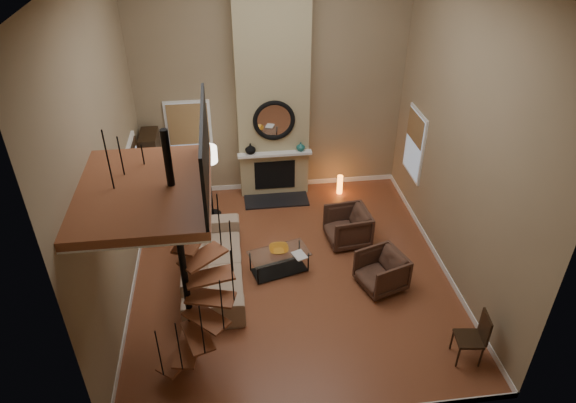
{
  "coord_description": "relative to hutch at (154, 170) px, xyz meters",
  "views": [
    {
      "loc": [
        -1.03,
        -7.66,
        6.73
      ],
      "look_at": [
        0.0,
        0.4,
        1.4
      ],
      "focal_mm": 32.36,
      "sensor_mm": 36.0,
      "label": 1
    }
  ],
  "objects": [
    {
      "name": "entry_door",
      "position": [
        -0.21,
        -0.96,
        0.1
      ],
      "size": [
        0.1,
        1.05,
        2.16
      ],
      "color": "white",
      "rests_on": "ground"
    },
    {
      "name": "chimney_breast",
      "position": [
        2.74,
        0.3,
        1.8
      ],
      "size": [
        1.6,
        0.38,
        5.5
      ],
      "primitive_type": "cube",
      "color": "tan",
      "rests_on": "ground"
    },
    {
      "name": "armchair_near",
      "position": [
        4.14,
        -1.88,
        -0.6
      ],
      "size": [
        0.94,
        0.92,
        0.78
      ],
      "primitive_type": "imported",
      "rotation": [
        0.0,
        0.0,
        -1.46
      ],
      "color": "#492E21",
      "rests_on": "ground"
    },
    {
      "name": "accent_lamp",
      "position": [
        4.3,
        -0.04,
        -0.7
      ],
      "size": [
        0.13,
        0.13,
        0.47
      ],
      "primitive_type": "cylinder",
      "color": "orange",
      "rests_on": "ground"
    },
    {
      "name": "side_chair",
      "position": [
        5.34,
        -5.2,
        -0.42
      ],
      "size": [
        0.47,
        0.45,
        0.92
      ],
      "color": "black",
      "rests_on": "ground"
    },
    {
      "name": "mirror_frame",
      "position": [
        2.74,
        0.08,
        1.0
      ],
      "size": [
        0.94,
        0.1,
        0.94
      ],
      "primitive_type": "torus",
      "rotation": [
        1.57,
        0.0,
        0.0
      ],
      "color": "black",
      "rests_on": "chimney_breast"
    },
    {
      "name": "window_back",
      "position": [
        0.84,
        0.46,
        0.67
      ],
      "size": [
        1.02,
        0.06,
        1.52
      ],
      "color": "white",
      "rests_on": "back_wall"
    },
    {
      "name": "bowl",
      "position": [
        2.53,
        -2.64,
        -0.45
      ],
      "size": [
        0.37,
        0.37,
        0.09
      ],
      "primitive_type": "imported",
      "color": "orange",
      "rests_on": "coffee_table"
    },
    {
      "name": "loft",
      "position": [
        0.7,
        -4.56,
        2.29
      ],
      "size": [
        1.7,
        2.2,
        1.09
      ],
      "color": "brown",
      "rests_on": "left_wall"
    },
    {
      "name": "mantel",
      "position": [
        2.74,
        0.02,
        0.2
      ],
      "size": [
        1.7,
        0.18,
        0.06
      ],
      "primitive_type": "cube",
      "color": "white",
      "rests_on": "chimney_breast"
    },
    {
      "name": "front_wall",
      "position": [
        2.74,
        -6.01,
        1.8
      ],
      "size": [
        6.0,
        0.02,
        5.5
      ],
      "primitive_type": "cube",
      "color": "#907C5D",
      "rests_on": "ground"
    },
    {
      "name": "back_wall",
      "position": [
        2.74,
        0.49,
        1.8
      ],
      "size": [
        6.0,
        0.02,
        5.5
      ],
      "primitive_type": "cube",
      "color": "#907C5D",
      "rests_on": "ground"
    },
    {
      "name": "firebox",
      "position": [
        2.74,
        0.1,
        -0.4
      ],
      "size": [
        0.95,
        0.02,
        0.72
      ],
      "primitive_type": "cube",
      "color": "black",
      "rests_on": "chimney_breast"
    },
    {
      "name": "vase_right",
      "position": [
        3.34,
        0.06,
        0.33
      ],
      "size": [
        0.2,
        0.2,
        0.21
      ],
      "primitive_type": "imported",
      "color": "#195955",
      "rests_on": "mantel"
    },
    {
      "name": "left_wall",
      "position": [
        -0.26,
        -2.76,
        1.8
      ],
      "size": [
        0.02,
        6.5,
        5.5
      ],
      "primitive_type": "cube",
      "color": "#907C5D",
      "rests_on": "ground"
    },
    {
      "name": "window_right",
      "position": [
        5.72,
        -0.76,
        0.68
      ],
      "size": [
        0.06,
        1.02,
        1.52
      ],
      "color": "white",
      "rests_on": "right_wall"
    },
    {
      "name": "floor_lamp",
      "position": [
        1.25,
        -0.57,
        0.46
      ],
      "size": [
        0.42,
        0.42,
        1.73
      ],
      "color": "black",
      "rests_on": "ground"
    },
    {
      "name": "baseboard_left",
      "position": [
        -0.25,
        -2.76,
        -0.89
      ],
      "size": [
        0.02,
        6.5,
        0.12
      ],
      "primitive_type": "cube",
      "color": "white",
      "rests_on": "ground"
    },
    {
      "name": "baseboard_back",
      "position": [
        2.74,
        0.48,
        -0.89
      ],
      "size": [
        6.0,
        0.02,
        0.12
      ],
      "primitive_type": "cube",
      "color": "white",
      "rests_on": "ground"
    },
    {
      "name": "sofa",
      "position": [
        1.26,
        -2.73,
        -0.55
      ],
      "size": [
        1.09,
        2.75,
        0.8
      ],
      "primitive_type": "imported",
      "rotation": [
        0.0,
        0.0,
        1.56
      ],
      "color": "tan",
      "rests_on": "ground"
    },
    {
      "name": "baseboard_right",
      "position": [
        5.73,
        -2.76,
        -0.89
      ],
      "size": [
        0.02,
        6.5,
        0.12
      ],
      "primitive_type": "cube",
      "color": "white",
      "rests_on": "ground"
    },
    {
      "name": "armchair_far",
      "position": [
        4.44,
        -3.32,
        -0.6
      ],
      "size": [
        1.01,
        0.99,
        0.73
      ],
      "primitive_type": "imported",
      "rotation": [
        0.0,
        0.0,
        -1.25
      ],
      "color": "#492E21",
      "rests_on": "ground"
    },
    {
      "name": "hearth",
      "position": [
        2.74,
        -0.19,
        -0.93
      ],
      "size": [
        1.5,
        0.6,
        0.04
      ],
      "primitive_type": "cube",
      "color": "black",
      "rests_on": "ground"
    },
    {
      "name": "vase_left",
      "position": [
        2.19,
        0.06,
        0.35
      ],
      "size": [
        0.24,
        0.24,
        0.25
      ],
      "primitive_type": "imported",
      "color": "black",
      "rests_on": "mantel"
    },
    {
      "name": "ground",
      "position": [
        2.74,
        -2.76,
        -0.95
      ],
      "size": [
        6.0,
        6.5,
        0.01
      ],
      "primitive_type": "cube",
      "color": "#9B5432",
      "rests_on": "ground"
    },
    {
      "name": "book",
      "position": [
        2.88,
        -2.84,
        -0.49
      ],
      "size": [
        0.31,
        0.36,
        0.03
      ],
      "primitive_type": "imported",
      "rotation": [
        0.0,
        0.0,
        0.36
      ],
      "color": "gray",
      "rests_on": "coffee_table"
    },
    {
      "name": "mirror_disc",
      "position": [
        2.74,
        0.09,
        1.0
      ],
      "size": [
        0.8,
        0.01,
        0.8
      ],
      "primitive_type": "cylinder",
      "rotation": [
        1.57,
        0.0,
        0.0
      ],
      "color": "white",
      "rests_on": "chimney_breast"
    },
    {
      "name": "coffee_table",
      "position": [
        2.53,
        -2.69,
        -0.67
      ],
      "size": [
        1.25,
        0.85,
        0.44
      ],
      "color": "silver",
      "rests_on": "ground"
    },
    {
      "name": "hutch",
      "position": [
        0.0,
        0.0,
        0.0
      ],
      "size": [
        0.37,
        0.79,
        1.76
      ],
      "primitive_type": "cube",
      "color": "black",
      "rests_on": "ground"
    },
    {
      "name": "spiral_stair",
      "position": [
        0.96,
        -4.55,
        0.83
      ],
      "size": [
        1.47,
        1.47,
        4.06
      ],
      "color": "black",
      "rests_on": "ground"
    },
    {
      "name": "right_wall",
      "position": [
        5.74,
        -2.76,
        1.8
      ],
      "size": [
        0.02,
        6.5,
        5.5
      ],
      "primitive_type": "cube",
      "color": "#907C5D",
      "rests_on": "ground"
    }
  ]
}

